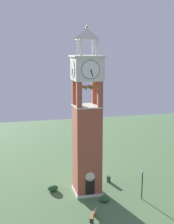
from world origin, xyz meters
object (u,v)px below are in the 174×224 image
object	(u,v)px
clock_tower	(87,127)
park_bench	(94,215)
trash_bin	(109,179)
lamp_post	(142,179)

from	to	relation	value
clock_tower	park_bench	size ratio (longest dim) A/B	12.00
trash_bin	park_bench	bearing A→B (deg)	-117.07
park_bench	lamp_post	distance (m)	7.45
park_bench	lamp_post	world-z (taller)	lamp_post
park_bench	trash_bin	xyz separation A→B (m)	(4.31, 8.44, -0.08)
trash_bin	lamp_post	bearing A→B (deg)	-67.75
lamp_post	trash_bin	world-z (taller)	lamp_post
clock_tower	lamp_post	size ratio (longest dim) A/B	5.65
clock_tower	park_bench	world-z (taller)	clock_tower
lamp_post	trash_bin	bearing A→B (deg)	112.25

